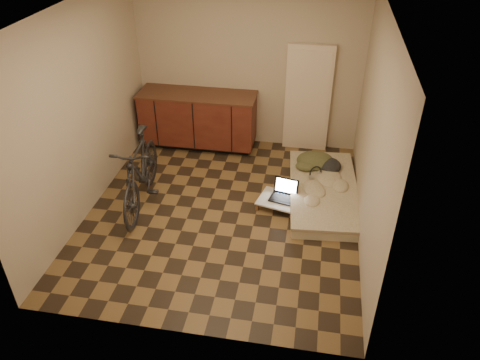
% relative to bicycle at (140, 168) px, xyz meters
% --- Properties ---
extents(room_shell, '(3.50, 4.00, 2.60)m').
position_rel_bicycle_xyz_m(room_shell, '(1.09, 0.01, 0.74)').
color(room_shell, brown).
rests_on(room_shell, ground).
extents(cabinets, '(1.84, 0.62, 0.91)m').
position_rel_bicycle_xyz_m(cabinets, '(0.34, 1.71, -0.09)').
color(cabinets, black).
rests_on(cabinets, ground).
extents(appliance_panel, '(0.70, 0.10, 1.70)m').
position_rel_bicycle_xyz_m(appliance_panel, '(2.04, 1.95, 0.29)').
color(appliance_panel, beige).
rests_on(appliance_panel, ground).
extents(bicycle, '(0.69, 1.77, 1.12)m').
position_rel_bicycle_xyz_m(bicycle, '(0.00, 0.00, 0.00)').
color(bicycle, black).
rests_on(bicycle, ground).
extents(futon, '(1.08, 1.99, 0.16)m').
position_rel_bicycle_xyz_m(futon, '(2.39, 0.58, -0.48)').
color(futon, beige).
rests_on(futon, ground).
extents(clothing_pile, '(0.62, 0.53, 0.23)m').
position_rel_bicycle_xyz_m(clothing_pile, '(2.30, 1.14, -0.28)').
color(clothing_pile, '#424427').
rests_on(clothing_pile, futon).
extents(headphones, '(0.31, 0.31, 0.15)m').
position_rel_bicycle_xyz_m(headphones, '(2.26, 0.80, -0.32)').
color(headphones, black).
rests_on(headphones, futon).
extents(lap_desk, '(0.79, 0.60, 0.12)m').
position_rel_bicycle_xyz_m(lap_desk, '(1.89, 0.23, -0.46)').
color(lap_desk, brown).
rests_on(lap_desk, ground).
extents(laptop, '(0.39, 0.36, 0.23)m').
position_rel_bicycle_xyz_m(laptop, '(1.87, 0.30, -0.39)').
color(laptop, black).
rests_on(laptop, lap_desk).
extents(mouse, '(0.07, 0.10, 0.03)m').
position_rel_bicycle_xyz_m(mouse, '(2.16, 0.16, -0.43)').
color(mouse, white).
rests_on(mouse, lap_desk).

